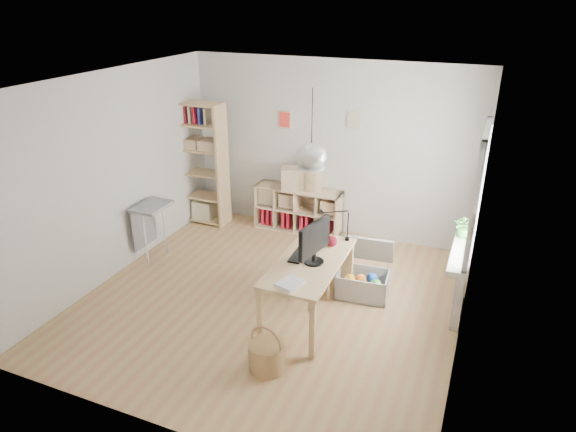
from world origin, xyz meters
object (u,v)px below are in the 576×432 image
at_px(tall_bookshelf, 201,159).
at_px(monitor, 314,240).
at_px(drawer_chest, 302,178).
at_px(storage_chest, 364,278).
at_px(cube_shelf, 297,212).
at_px(desk, 309,268).
at_px(chair, 312,267).

xyz_separation_m(tall_bookshelf, monitor, (2.65, -1.97, -0.06)).
bearing_deg(drawer_chest, storage_chest, -65.57).
xyz_separation_m(storage_chest, drawer_chest, (-1.42, 1.44, 0.68)).
relative_size(cube_shelf, drawer_chest, 2.24).
distance_m(desk, storage_chest, 0.99).
xyz_separation_m(desk, tall_bookshelf, (-2.59, 1.95, 0.43)).
distance_m(chair, storage_chest, 0.73).
height_order(tall_bookshelf, chair, tall_bookshelf).
relative_size(storage_chest, drawer_chest, 1.23).
bearing_deg(tall_bookshelf, monitor, -36.61).
relative_size(tall_bookshelf, drawer_chest, 3.20).
xyz_separation_m(tall_bookshelf, chair, (2.49, -1.58, -0.63)).
relative_size(chair, drawer_chest, 1.29).
distance_m(desk, monitor, 0.38).
height_order(tall_bookshelf, monitor, tall_bookshelf).
bearing_deg(cube_shelf, tall_bookshelf, -169.81).
distance_m(cube_shelf, storage_chest, 2.11).
bearing_deg(chair, drawer_chest, 136.41).
relative_size(cube_shelf, tall_bookshelf, 0.70).
bearing_deg(cube_shelf, chair, -63.59).
distance_m(cube_shelf, drawer_chest, 0.61).
relative_size(cube_shelf, storage_chest, 1.82).
xyz_separation_m(desk, storage_chest, (0.48, 0.75, -0.44)).
bearing_deg(desk, storage_chest, 57.48).
distance_m(tall_bookshelf, monitor, 3.30).
distance_m(cube_shelf, chair, 2.09).
distance_m(storage_chest, drawer_chest, 2.13).
distance_m(tall_bookshelf, storage_chest, 3.40).
height_order(monitor, drawer_chest, monitor).
height_order(desk, drawer_chest, drawer_chest).
xyz_separation_m(tall_bookshelf, storage_chest, (3.06, -1.20, -0.87)).
distance_m(tall_bookshelf, chair, 3.02).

